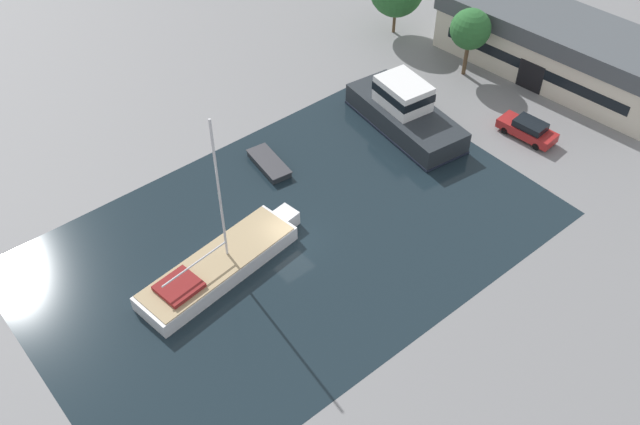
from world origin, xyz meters
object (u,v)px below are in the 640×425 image
(warehouse_building, at_px, (556,47))
(small_dinghy, at_px, (269,164))
(quay_tree_near_building, at_px, (470,29))
(parked_car, at_px, (528,129))
(sailboat_moored, at_px, (220,265))
(motor_cruiser, at_px, (405,112))

(warehouse_building, relative_size, small_dinghy, 5.02)
(quay_tree_near_building, relative_size, parked_car, 1.28)
(parked_car, bearing_deg, warehouse_building, 21.08)
(quay_tree_near_building, distance_m, sailboat_moored, 30.68)
(warehouse_building, height_order, small_dinghy, warehouse_building)
(warehouse_building, distance_m, quay_tree_near_building, 7.95)
(warehouse_building, height_order, quay_tree_near_building, quay_tree_near_building)
(parked_car, bearing_deg, quay_tree_near_building, 66.50)
(warehouse_building, bearing_deg, sailboat_moored, -94.42)
(small_dinghy, bearing_deg, parked_car, -22.44)
(quay_tree_near_building, relative_size, small_dinghy, 1.41)
(quay_tree_near_building, relative_size, sailboat_moored, 0.48)
(parked_car, xyz_separation_m, sailboat_moored, (-3.77, -26.85, -0.15))
(quay_tree_near_building, bearing_deg, sailboat_moored, -79.30)
(warehouse_building, bearing_deg, motor_cruiser, -105.62)
(sailboat_moored, height_order, motor_cruiser, sailboat_moored)
(quay_tree_near_building, distance_m, parked_car, 10.55)
(sailboat_moored, relative_size, small_dinghy, 2.92)
(motor_cruiser, bearing_deg, quay_tree_near_building, 19.17)
(warehouse_building, distance_m, parked_car, 10.35)
(warehouse_building, relative_size, parked_car, 4.54)
(sailboat_moored, bearing_deg, motor_cruiser, 92.47)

